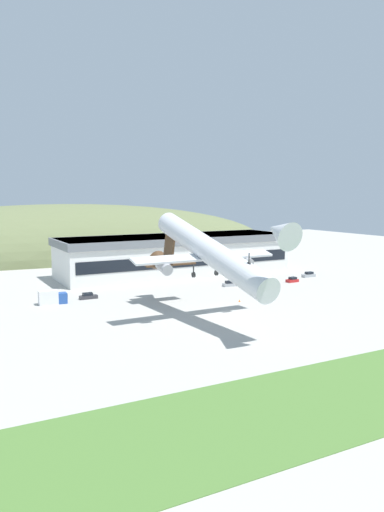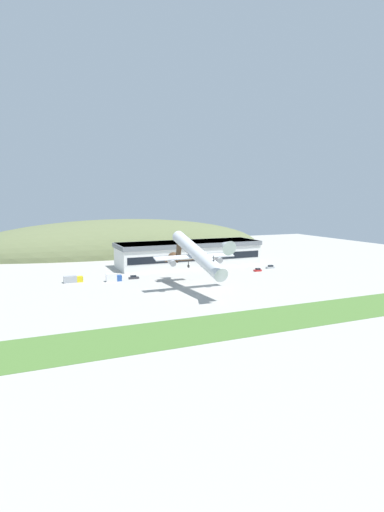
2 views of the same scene
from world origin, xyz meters
TOP-DOWN VIEW (x-y plane):
  - ground_plane at (0.00, 0.00)m, footprint 383.02×383.02m
  - hill_backdrop at (-5.24, 123.83)m, footprint 207.68×75.37m
  - terminal_building at (13.79, 53.46)m, footprint 75.76×23.03m
  - cargo_airplane at (-6.34, -1.81)m, footprint 32.23×52.53m
  - service_car_0 at (37.54, 23.79)m, footprint 3.81×2.08m
  - service_car_1 at (48.03, 28.56)m, footprint 4.40×1.85m
  - service_car_2 at (17.79, 26.97)m, footprint 4.48×2.17m
  - service_car_3 at (-22.56, 29.23)m, footprint 4.44×1.76m
  - box_truck at (-31.82, 27.47)m, footprint 6.66×2.74m
  - traffic_cone_0 at (8.67, 8.59)m, footprint 0.52×0.52m

SIDE VIEW (x-z plane):
  - ground_plane at x=0.00m, z-range 0.00..0.00m
  - hill_backdrop at x=-5.24m, z-range -21.62..21.62m
  - traffic_cone_0 at x=8.67m, z-range -0.01..0.57m
  - service_car_0 at x=37.54m, z-range -0.13..1.38m
  - service_car_2 at x=17.79m, z-range -0.13..1.41m
  - service_car_3 at x=-22.56m, z-range -0.14..1.43m
  - service_car_1 at x=48.03m, z-range -0.14..1.49m
  - box_truck at x=-31.82m, z-range -0.10..3.22m
  - terminal_building at x=13.79m, z-range 0.83..13.39m
  - cargo_airplane at x=-6.34m, z-range 5.33..22.58m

